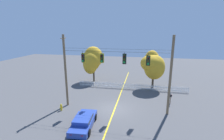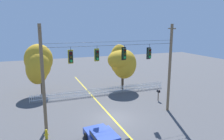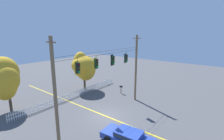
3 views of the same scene
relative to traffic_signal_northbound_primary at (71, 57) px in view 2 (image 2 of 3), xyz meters
The scene contains 13 objects.
ground 7.21m from the traffic_signal_northbound_primary, ahead, with size 80.00×80.00×0.00m, color #4C4C4F.
lane_centerline_stripe 7.20m from the traffic_signal_northbound_primary, ahead, with size 0.16×36.00×0.01m, color gold.
signal_support_span 4.11m from the traffic_signal_northbound_primary, ahead, with size 12.44×1.10×8.84m.
traffic_signal_northbound_primary is the anchor object (origin of this frame).
traffic_signal_northbound_secondary 2.27m from the traffic_signal_northbound_primary, ahead, with size 0.43×0.38×1.35m.
traffic_signal_eastbound_side 4.84m from the traffic_signal_northbound_primary, ahead, with size 0.43×0.38×1.39m.
traffic_signal_westbound_side 7.44m from the traffic_signal_northbound_primary, ahead, with size 0.43×0.38×1.46m.
white_picket_fence 10.52m from the traffic_signal_northbound_primary, 54.57° to the left, with size 17.48×0.06×0.97m.
autumn_maple_near_fence 10.75m from the traffic_signal_northbound_primary, 102.56° to the left, with size 3.52×3.68×6.41m.
autumn_maple_mid 12.38m from the traffic_signal_northbound_primary, 45.83° to the left, with size 3.88×3.57×6.15m.
parked_car 7.11m from the traffic_signal_northbound_primary, 71.45° to the right, with size 2.22×4.54×1.15m.
fire_hydrant 6.40m from the traffic_signal_northbound_primary, 147.74° to the right, with size 0.38×0.22×0.82m.
roadside_mailbox 12.08m from the traffic_signal_northbound_primary, 15.16° to the left, with size 0.25×0.44×1.31m.
Camera 2 is at (-6.89, -17.58, 8.71)m, focal length 34.36 mm.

